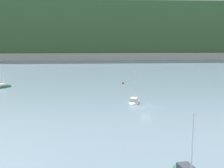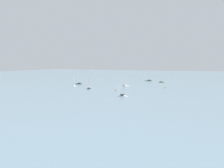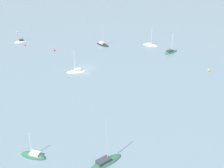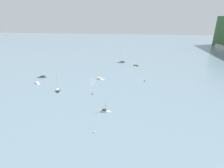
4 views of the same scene
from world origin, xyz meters
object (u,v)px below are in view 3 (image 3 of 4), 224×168
Objects in this scene: mooring_buoy_3 at (25,45)px; mooring_buoy_2 at (54,50)px; sailboat_0 at (103,45)px; sailboat_6 at (34,156)px; sailboat_4 at (76,72)px; sailboat_2 at (21,42)px; mooring_buoy_4 at (209,70)px; sailboat_3 at (106,162)px; mooring_buoy_0 at (17,32)px; sailboat_5 at (171,52)px; sailboat_1 at (150,45)px.

mooring_buoy_2 is at bearing -141.46° from mooring_buoy_3.
sailboat_6 is (-57.69, 43.23, -0.04)m from sailboat_0.
sailboat_0 reaches higher than sailboat_6.
mooring_buoy_3 is at bearing -58.36° from sailboat_4.
sailboat_2 reaches higher than mooring_buoy_2.
mooring_buoy_3 is at bearing 96.05° from sailboat_2.
sailboat_4 is 10.71× the size of mooring_buoy_4.
sailboat_3 is 14.36× the size of mooring_buoy_4.
mooring_buoy_3 reaches higher than mooring_buoy_0.
sailboat_5 is (-19.99, -19.72, -0.00)m from sailboat_0.
mooring_buoy_4 is (-31.04, -3.26, 0.31)m from sailboat_1.
mooring_buoy_0 is at bearing -65.04° from sailboat_4.
sailboat_1 is 0.71× the size of sailboat_3.
sailboat_1 is at bearing -96.56° from sailboat_6.
sailboat_2 is 77.78m from mooring_buoy_4.
sailboat_0 is 1.21× the size of sailboat_5.
sailboat_6 is at bearing 105.28° from mooring_buoy_4.
sailboat_6 is 64.33m from mooring_buoy_2.
sailboat_2 is 62.95m from sailboat_5.
sailboat_3 is at bearing -76.17° from sailboat_1.
mooring_buoy_0 is at bearing -95.34° from sailboat_2.
sailboat_4 is at bearing 64.05° from sailboat_3.
sailboat_3 reaches higher than mooring_buoy_4.
mooring_buoy_0 is 0.94× the size of mooring_buoy_3.
sailboat_0 is 73.03m from sailboat_3.
sailboat_6 is 12.33× the size of mooring_buoy_3.
sailboat_0 reaches higher than mooring_buoy_3.
mooring_buoy_0 is at bearing 33.10° from mooring_buoy_4.
mooring_buoy_4 is (-74.35, -48.48, 0.13)m from mooring_buoy_0.
sailboat_2 is 78.15m from sailboat_6.
mooring_buoy_2 is at bearing 139.29° from sailboat_5.
sailboat_1 is 10.27× the size of mooring_buoy_4.
sailboat_5 is at bearing 142.32° from sailboat_2.
sailboat_3 is 100.42m from mooring_buoy_0.
sailboat_1 is 1.10× the size of sailboat_2.
sailboat_0 reaches higher than sailboat_4.
sailboat_1 is 54.80m from sailboat_2.
mooring_buoy_0 is (100.39, -2.73, 0.12)m from sailboat_3.
sailboat_1 is at bearing -107.15° from mooring_buoy_2.
sailboat_4 reaches higher than mooring_buoy_2.
sailboat_0 reaches higher than sailboat_2.
sailboat_3 is at bearing -42.43° from sailboat_0.
sailboat_0 reaches higher than mooring_buoy_0.
sailboat_6 is 93.05m from mooring_buoy_0.
sailboat_6 is (8.61, 12.61, -0.05)m from sailboat_3.
sailboat_0 is 0.89× the size of sailboat_3.
sailboat_3 is 1.36× the size of sailboat_5.
sailboat_3 is 1.34× the size of sailboat_4.
sailboat_0 is 45.22m from mooring_buoy_4.
mooring_buoy_0 is at bearing 119.96° from sailboat_5.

